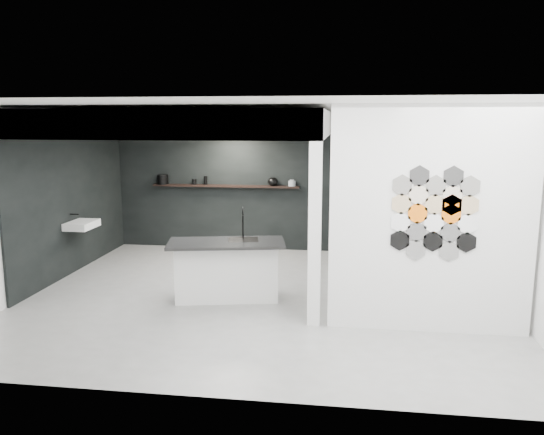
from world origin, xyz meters
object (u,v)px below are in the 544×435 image
Objects in this scene: partition_panel at (431,221)px; glass_bowl at (292,183)px; kettle at (273,182)px; stockpot at (163,179)px; glass_vase at (292,183)px; utensil_cup at (194,182)px; wall_basin at (82,225)px; kitchen_island at (227,269)px; bottle_dark at (206,180)px.

partition_panel is 19.08× the size of glass_bowl.
kettle is 0.38m from glass_bowl.
partition_panel is 12.24× the size of stockpot.
kettle is 1.57× the size of glass_vase.
utensil_cup reaches higher than glass_bowl.
utensil_cup is at bearing 55.93° from wall_basin.
glass_vase is at bearing 0.00° from glass_bowl.
partition_panel is 14.03× the size of kettle.
partition_panel reaches higher than kitchen_island.
utensil_cup is at bearing 180.00° from bottle_dark.
partition_panel is at bearing -64.54° from kettle.
glass_bowl is at bearing 31.35° from wall_basin.
partition_panel reaches higher than wall_basin.
partition_panel is 15.92× the size of bottle_dark.
stockpot reaches higher than bottle_dark.
glass_vase is at bearing 0.00° from bottle_dark.
bottle_dark is 1.63× the size of utensil_cup.
partition_panel is 4.39m from glass_vase.
glass_vase reaches higher than glass_bowl.
stockpot is at bearing 70.45° from wall_basin.
glass_vase reaches higher than utensil_cup.
wall_basin is 2.69m from bottle_dark.
partition_panel is at bearing -18.23° from wall_basin.
kettle is at bearing 180.00° from glass_vase.
wall_basin is 2.62× the size of stockpot.
kettle is at bearing 122.44° from partition_panel.
utensil_cup is (-1.34, 3.05, 0.92)m from kitchen_island.
partition_panel is 4.39m from glass_bowl.
utensil_cup is (-0.24, 0.00, -0.03)m from bottle_dark.
bottle_dark is (-1.10, 3.05, 0.95)m from kitchen_island.
bottle_dark is (1.63, 2.07, 0.56)m from wall_basin.
kettle is 1.37m from bottle_dark.
glass_bowl is at bearing 66.68° from kitchen_island.
wall_basin is 0.34× the size of kitchen_island.
stockpot is 2.28m from kettle.
partition_panel is 3.00m from kitchen_island.
utensil_cup reaches higher than wall_basin.
kitchen_island is at bearing -66.30° from utensil_cup.
partition_panel is 5.61m from utensil_cup.
partition_panel is at bearing -27.82° from kitchen_island.
stockpot is at bearing 173.02° from kettle.
stockpot reaches higher than kettle.
stockpot is at bearing 180.00° from glass_vase.
glass_bowl reaches higher than kitchen_island.
wall_basin is 2.94m from kitchen_island.
stockpot is 1.15× the size of kettle.
wall_basin is at bearing -148.65° from glass_bowl.
kitchen_island is (2.74, -0.99, -0.40)m from wall_basin.
partition_panel is 5.78m from wall_basin.
kitchen_island is 10.12× the size of bottle_dark.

